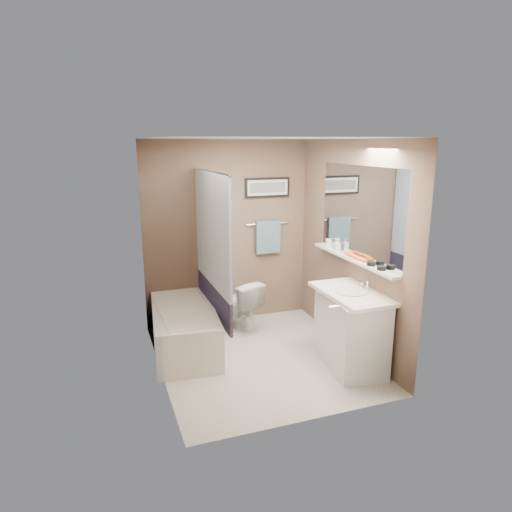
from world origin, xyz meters
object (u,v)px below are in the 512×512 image
object	(u,v)px
bathtub	(184,328)
toilet	(239,305)
soap_bottle	(337,245)
vanity	(350,331)
glass_jar	(329,243)
hair_brush_front	(360,259)
candle_bowl_near	(381,268)
candle_bowl_far	(371,264)
hair_brush_back	(351,255)

from	to	relation	value
bathtub	toilet	xyz separation A→B (m)	(0.78, 0.33, 0.08)
toilet	soap_bottle	xyz separation A→B (m)	(1.01, -0.68, 0.85)
toilet	vanity	bearing A→B (deg)	102.52
bathtub	glass_jar	world-z (taller)	glass_jar
hair_brush_front	glass_jar	bearing A→B (deg)	90.00
vanity	candle_bowl_near	distance (m)	0.79
hair_brush_front	glass_jar	world-z (taller)	glass_jar
vanity	candle_bowl_near	xyz separation A→B (m)	(0.19, -0.21, 0.73)
bathtub	candle_bowl_far	distance (m)	2.26
hair_brush_front	hair_brush_back	world-z (taller)	same
candle_bowl_far	toilet	bearing A→B (deg)	125.91
toilet	hair_brush_front	size ratio (longest dim) A/B	3.00
hair_brush_front	candle_bowl_near	bearing A→B (deg)	-90.00
candle_bowl_near	glass_jar	bearing A→B (deg)	90.00
candle_bowl_far	hair_brush_front	distance (m)	0.22
bathtub	vanity	xyz separation A→B (m)	(1.60, -1.03, 0.15)
hair_brush_front	glass_jar	size ratio (longest dim) A/B	2.20
toilet	candle_bowl_near	distance (m)	2.03
toilet	hair_brush_back	world-z (taller)	hair_brush_back
toilet	soap_bottle	bearing A→B (deg)	127.45
bathtub	hair_brush_back	xyz separation A→B (m)	(1.79, -0.66, 0.89)
glass_jar	candle_bowl_near	bearing A→B (deg)	-90.00
bathtub	candle_bowl_near	xyz separation A→B (m)	(1.79, -1.24, 0.89)
toilet	hair_brush_back	size ratio (longest dim) A/B	3.00
toilet	hair_brush_front	xyz separation A→B (m)	(1.01, -1.17, 0.81)
toilet	glass_jar	distance (m)	1.39
glass_jar	hair_brush_back	bearing A→B (deg)	-90.00
candle_bowl_far	hair_brush_front	world-z (taller)	hair_brush_front
bathtub	candle_bowl_near	bearing A→B (deg)	-28.94
vanity	soap_bottle	world-z (taller)	soap_bottle
vanity	candle_bowl_near	world-z (taller)	candle_bowl_near
hair_brush_back	glass_jar	xyz separation A→B (m)	(0.00, 0.51, 0.03)
vanity	glass_jar	xyz separation A→B (m)	(0.19, 0.88, 0.77)
bathtub	vanity	size ratio (longest dim) A/B	1.67
candle_bowl_far	hair_brush_back	bearing A→B (deg)	90.00
glass_jar	soap_bottle	distance (m)	0.20
candle_bowl_near	glass_jar	world-z (taller)	glass_jar
candle_bowl_near	hair_brush_back	distance (m)	0.58
hair_brush_front	soap_bottle	size ratio (longest dim) A/B	1.58
vanity	glass_jar	bearing A→B (deg)	85.48
bathtub	soap_bottle	size ratio (longest dim) A/B	10.78
vanity	candle_bowl_far	world-z (taller)	candle_bowl_far
bathtub	soap_bottle	world-z (taller)	soap_bottle
bathtub	candle_bowl_near	distance (m)	2.35
toilet	vanity	world-z (taller)	vanity
glass_jar	soap_bottle	bearing A→B (deg)	-90.00
toilet	hair_brush_front	world-z (taller)	hair_brush_front
vanity	glass_jar	distance (m)	1.18
hair_brush_back	toilet	bearing A→B (deg)	135.33
glass_jar	bathtub	bearing A→B (deg)	175.20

